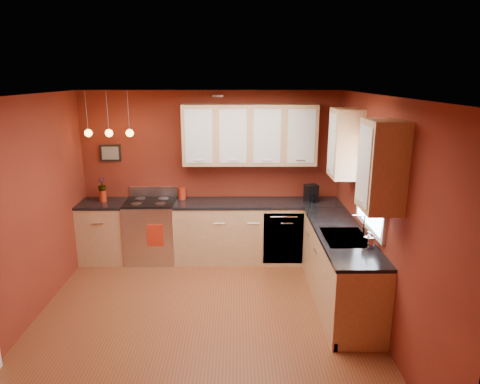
{
  "coord_description": "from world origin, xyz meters",
  "views": [
    {
      "loc": [
        0.41,
        -4.48,
        2.8
      ],
      "look_at": [
        0.45,
        1.0,
        1.31
      ],
      "focal_mm": 32.0,
      "sensor_mm": 36.0,
      "label": 1
    }
  ],
  "objects_px": {
    "sink": "(345,239)",
    "coffee_maker": "(311,194)",
    "red_canister": "(182,193)",
    "gas_range": "(152,230)",
    "soap_pump": "(368,240)"
  },
  "relations": [
    {
      "from": "sink",
      "to": "coffee_maker",
      "type": "xyz_separation_m",
      "value": [
        -0.16,
        1.5,
        0.15
      ]
    },
    {
      "from": "red_canister",
      "to": "coffee_maker",
      "type": "bearing_deg",
      "value": -4.26
    },
    {
      "from": "gas_range",
      "to": "red_canister",
      "type": "relative_size",
      "value": 6.03
    },
    {
      "from": "soap_pump",
      "to": "gas_range",
      "type": "bearing_deg",
      "value": 146.84
    },
    {
      "from": "red_canister",
      "to": "sink",
      "type": "bearing_deg",
      "value": -37.46
    },
    {
      "from": "gas_range",
      "to": "coffee_maker",
      "type": "xyz_separation_m",
      "value": [
        2.46,
        0.0,
        0.58
      ]
    },
    {
      "from": "gas_range",
      "to": "red_canister",
      "type": "distance_m",
      "value": 0.74
    },
    {
      "from": "gas_range",
      "to": "coffee_maker",
      "type": "bearing_deg",
      "value": 0.0
    },
    {
      "from": "gas_range",
      "to": "soap_pump",
      "type": "relative_size",
      "value": 5.86
    },
    {
      "from": "coffee_maker",
      "to": "soap_pump",
      "type": "height_order",
      "value": "coffee_maker"
    },
    {
      "from": "red_canister",
      "to": "soap_pump",
      "type": "relative_size",
      "value": 0.97
    },
    {
      "from": "red_canister",
      "to": "soap_pump",
      "type": "xyz_separation_m",
      "value": [
        2.33,
        -1.97,
        0.0
      ]
    },
    {
      "from": "gas_range",
      "to": "red_canister",
      "type": "xyz_separation_m",
      "value": [
        0.47,
        0.15,
        0.55
      ]
    },
    {
      "from": "coffee_maker",
      "to": "sink",
      "type": "bearing_deg",
      "value": -103.58
    },
    {
      "from": "gas_range",
      "to": "coffee_maker",
      "type": "distance_m",
      "value": 2.53
    }
  ]
}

